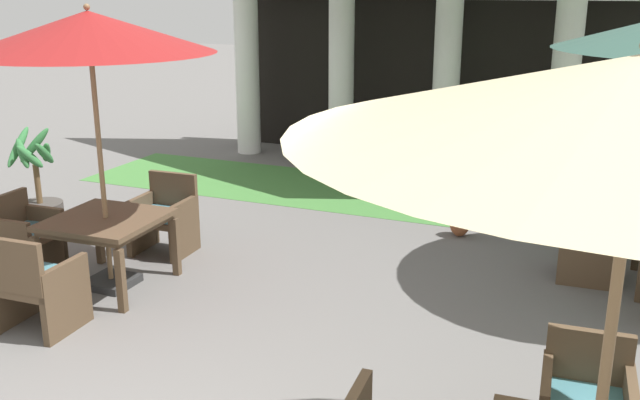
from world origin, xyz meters
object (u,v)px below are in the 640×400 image
object	(u,v)px
patio_chair_mid_right_north	(164,217)
patio_chair_mid_right_west	(26,236)
terracotta_urn	(460,221)
patio_table_mid_right	(106,226)
patio_umbrella_mid_left	(640,102)
patio_chair_near_foreground_west	(586,242)
potted_palm_left_edge	(39,202)
patio_chair_mid_right_south	(35,286)
patio_umbrella_mid_right	(89,34)

from	to	relation	value
patio_chair_mid_right_north	patio_chair_mid_right_west	world-z (taller)	patio_chair_mid_right_north
patio_chair_mid_right_west	terracotta_urn	bearing A→B (deg)	123.72
patio_chair_mid_right_north	patio_table_mid_right	bearing A→B (deg)	90.00
patio_umbrella_mid_left	patio_chair_mid_right_west	world-z (taller)	patio_umbrella_mid_left
patio_umbrella_mid_left	patio_chair_mid_right_west	xyz separation A→B (m)	(-5.61, 2.15, -2.05)
patio_chair_near_foreground_west	patio_chair_mid_right_west	size ratio (longest dim) A/B	1.00
potted_palm_left_edge	patio_chair_mid_right_north	bearing A→B (deg)	-1.22
potted_palm_left_edge	terracotta_urn	world-z (taller)	potted_palm_left_edge
patio_chair_near_foreground_west	patio_umbrella_mid_left	distance (m)	4.71
patio_chair_near_foreground_west	patio_chair_mid_right_north	xyz separation A→B (m)	(-4.40, -1.02, 0.02)
patio_chair_mid_right_west	potted_palm_left_edge	size ratio (longest dim) A/B	0.66
terracotta_urn	patio_chair_mid_right_south	bearing A→B (deg)	-126.63
potted_palm_left_edge	terracotta_urn	xyz separation A→B (m)	(4.80, 1.76, -0.16)
patio_chair_near_foreground_west	terracotta_urn	xyz separation A→B (m)	(-1.45, 0.79, -0.20)
patio_umbrella_mid_right	patio_chair_near_foreground_west	bearing A→B (deg)	25.09
patio_table_mid_right	patio_chair_mid_right_south	xyz separation A→B (m)	(0.04, -1.03, -0.21)
patio_table_mid_right	terracotta_urn	size ratio (longest dim) A/B	2.38
patio_chair_near_foreground_west	patio_chair_mid_right_west	distance (m)	5.77
patio_chair_mid_right_west	patio_umbrella_mid_left	bearing A→B (deg)	66.63
patio_umbrella_mid_left	patio_chair_mid_right_north	xyz separation A→B (m)	(-4.64, 3.22, -2.04)
patio_chair_mid_right_north	potted_palm_left_edge	xyz separation A→B (m)	(-1.85, 0.04, -0.05)
patio_table_mid_right	patio_chair_mid_right_south	world-z (taller)	patio_chair_mid_right_south
patio_table_mid_right	patio_chair_mid_right_west	distance (m)	1.05
patio_umbrella_mid_left	patio_chair_mid_right_south	bearing A→B (deg)	165.66
patio_table_mid_right	potted_palm_left_edge	world-z (taller)	potted_palm_left_edge
patio_chair_near_foreground_west	patio_chair_mid_right_north	distance (m)	4.52
patio_umbrella_mid_left	patio_umbrella_mid_right	world-z (taller)	patio_umbrella_mid_right
patio_chair_mid_right_north	terracotta_urn	world-z (taller)	patio_chair_mid_right_north
patio_umbrella_mid_left	patio_chair_mid_right_west	size ratio (longest dim) A/B	3.47
patio_chair_near_foreground_west	patio_umbrella_mid_right	world-z (taller)	patio_umbrella_mid_right
patio_chair_mid_right_south	potted_palm_left_edge	bearing A→B (deg)	130.33
patio_chair_near_foreground_west	patio_chair_mid_right_south	bearing A→B (deg)	-57.12
terracotta_urn	patio_chair_mid_right_north	bearing A→B (deg)	-148.60
patio_chair_mid_right_south	terracotta_urn	size ratio (longest dim) A/B	2.04
potted_palm_left_edge	patio_table_mid_right	bearing A→B (deg)	-29.37
patio_umbrella_mid_left	potted_palm_left_edge	distance (m)	7.55
patio_chair_near_foreground_west	patio_table_mid_right	size ratio (longest dim) A/B	0.79
patio_chair_near_foreground_west	patio_umbrella_mid_right	distance (m)	5.24
patio_umbrella_mid_right	potted_palm_left_edge	xyz separation A→B (m)	(-1.89, 1.06, -2.12)
patio_chair_near_foreground_west	patio_table_mid_right	distance (m)	4.82
patio_umbrella_mid_left	patio_chair_mid_right_south	distance (m)	5.12
patio_table_mid_right	terracotta_urn	xyz separation A→B (m)	(2.91, 2.83, -0.44)
patio_chair_mid_right_south	potted_palm_left_edge	distance (m)	2.85
patio_table_mid_right	patio_chair_mid_right_north	bearing A→B (deg)	92.43
terracotta_urn	patio_table_mid_right	bearing A→B (deg)	-135.82
patio_chair_mid_right_west	patio_chair_mid_right_north	bearing A→B (deg)	135.17
patio_umbrella_mid_left	patio_chair_mid_right_north	distance (m)	6.00
patio_chair_near_foreground_west	patio_chair_mid_right_west	world-z (taller)	patio_chair_near_foreground_west
patio_umbrella_mid_left	potted_palm_left_edge	xyz separation A→B (m)	(-6.49, 3.26, -2.10)
patio_table_mid_right	patio_chair_mid_right_west	xyz separation A→B (m)	(-1.02, -0.04, -0.23)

